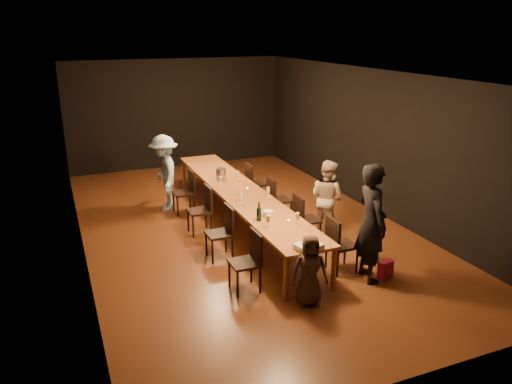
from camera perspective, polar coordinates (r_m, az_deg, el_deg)
name	(u,v)px	position (r m, az deg, el deg)	size (l,w,h in m)	color
ground	(241,226)	(10.05, -1.75, -3.95)	(10.00, 10.00, 0.00)	#482012
room_shell	(240,124)	(9.46, -1.87, 7.78)	(6.04, 10.04, 3.02)	black
table	(240,193)	(9.80, -1.79, -0.15)	(0.90, 6.00, 0.75)	brown
chair_right_0	(342,244)	(8.24, 9.82, -5.90)	(0.42, 0.42, 0.93)	black
chair_right_1	(307,219)	(9.19, 5.87, -3.10)	(0.42, 0.42, 0.93)	black
chair_right_2	(279,199)	(10.19, 2.70, -0.83)	(0.42, 0.42, 0.93)	black
chair_right_3	(257,183)	(11.23, 0.11, 1.03)	(0.42, 0.42, 0.93)	black
chair_left_0	(244,262)	(7.54, -1.33, -8.03)	(0.42, 0.42, 0.93)	black
chair_left_1	(219,233)	(8.56, -4.25, -4.71)	(0.42, 0.42, 0.93)	black
chair_left_2	(199,210)	(9.63, -6.51, -2.10)	(0.42, 0.42, 0.93)	black
chair_left_3	(183,192)	(10.73, -8.31, -0.02)	(0.42, 0.42, 0.93)	black
woman_birthday	(372,223)	(7.89, 13.07, -3.46)	(0.69, 0.45, 1.89)	black
woman_tan	(327,198)	(9.55, 8.14, -0.64)	(0.71, 0.56, 1.47)	#C8AD96
man_blue	(165,173)	(10.90, -10.41, 2.15)	(1.07, 0.61, 1.65)	#97C8E9
child	(310,270)	(7.21, 6.16, -8.87)	(0.52, 0.34, 1.06)	#3F2B23
gift_bag_red	(385,269)	(8.29, 14.57, -8.57)	(0.24, 0.13, 0.29)	#BF1C54
gift_bag_blue	(371,252)	(8.79, 12.97, -6.75)	(0.25, 0.17, 0.31)	#225494
birthday_cake	(309,247)	(7.29, 6.02, -6.23)	(0.42, 0.37, 0.09)	white
plate_stack	(268,214)	(8.47, 1.38, -2.49)	(0.18, 0.18, 0.10)	white
champagne_bottle	(259,211)	(8.24, 0.34, -2.20)	(0.08, 0.08, 0.34)	black
ice_bucket	(221,174)	(10.53, -4.03, 2.08)	(0.22, 0.22, 0.24)	#AFB0B4
wineglass_0	(268,221)	(7.99, 1.41, -3.39)	(0.06, 0.06, 0.21)	beige
wineglass_1	(297,219)	(8.13, 4.74, -3.05)	(0.06, 0.06, 0.21)	beige
wineglass_2	(241,198)	(9.09, -1.73, -0.65)	(0.06, 0.06, 0.21)	silver
wineglass_3	(268,192)	(9.38, 1.39, -0.03)	(0.06, 0.06, 0.21)	beige
wineglass_4	(220,182)	(10.06, -4.08, 1.20)	(0.06, 0.06, 0.21)	silver
wineglass_5	(237,176)	(10.40, -2.14, 1.82)	(0.06, 0.06, 0.21)	silver
tealight_near	(289,221)	(8.25, 3.75, -3.37)	(0.05, 0.05, 0.03)	#B2B7B2
tealight_mid	(247,189)	(9.84, -0.99, 0.32)	(0.05, 0.05, 0.03)	#B2B7B2
tealight_far	(223,170)	(11.17, -3.78, 2.49)	(0.05, 0.05, 0.03)	#B2B7B2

